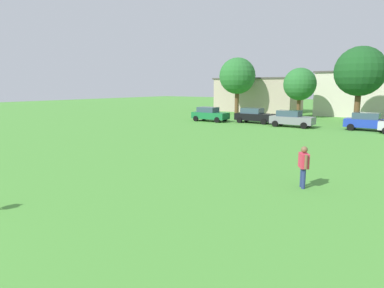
# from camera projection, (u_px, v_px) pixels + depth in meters

# --- Properties ---
(ground_plane) EXTENTS (160.00, 160.00, 0.00)m
(ground_plane) POSITION_uv_depth(u_px,v_px,m) (283.00, 131.00, 31.03)
(ground_plane) COLOR #4C9338
(adult_bystander) EXTENTS (0.56, 0.73, 1.73)m
(adult_bystander) POSITION_uv_depth(u_px,v_px,m) (304.00, 163.00, 13.66)
(adult_bystander) COLOR navy
(adult_bystander) RESTS_ON ground
(parked_car_green_0) EXTENTS (4.30, 2.02, 1.68)m
(parked_car_green_0) POSITION_uv_depth(u_px,v_px,m) (210.00, 114.00, 39.78)
(parked_car_green_0) COLOR #196B38
(parked_car_green_0) RESTS_ON ground
(parked_car_black_1) EXTENTS (4.30, 2.02, 1.68)m
(parked_car_black_1) POSITION_uv_depth(u_px,v_px,m) (254.00, 115.00, 37.99)
(parked_car_black_1) COLOR black
(parked_car_black_1) RESTS_ON ground
(parked_car_gray_2) EXTENTS (4.30, 2.02, 1.68)m
(parked_car_gray_2) POSITION_uv_depth(u_px,v_px,m) (291.00, 119.00, 34.33)
(parked_car_gray_2) COLOR slate
(parked_car_gray_2) RESTS_ON ground
(parked_car_blue_3) EXTENTS (4.30, 2.02, 1.68)m
(parked_car_blue_3) POSITION_uv_depth(u_px,v_px,m) (369.00, 122.00, 31.41)
(parked_car_blue_3) COLOR #1E38AD
(parked_car_blue_3) RESTS_ON ground
(tree_far_left) EXTENTS (5.31, 5.31, 8.27)m
(tree_far_left) POSITION_uv_depth(u_px,v_px,m) (237.00, 76.00, 49.50)
(tree_far_left) COLOR brown
(tree_far_left) RESTS_ON ground
(tree_left) EXTENTS (4.14, 4.14, 6.46)m
(tree_left) POSITION_uv_depth(u_px,v_px,m) (300.00, 84.00, 43.09)
(tree_left) COLOR brown
(tree_left) RESTS_ON ground
(tree_center) EXTENTS (5.42, 5.42, 8.45)m
(tree_center) POSITION_uv_depth(u_px,v_px,m) (360.00, 72.00, 36.81)
(tree_center) COLOR brown
(tree_center) RESTS_ON ground
(house_left) EXTENTS (10.44, 7.06, 6.16)m
(house_left) POSITION_uv_depth(u_px,v_px,m) (357.00, 94.00, 46.66)
(house_left) COLOR beige
(house_left) RESTS_ON ground
(house_right) EXTENTS (13.57, 6.69, 5.46)m
(house_right) POSITION_uv_depth(u_px,v_px,m) (258.00, 95.00, 55.15)
(house_right) COLOR tan
(house_right) RESTS_ON ground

